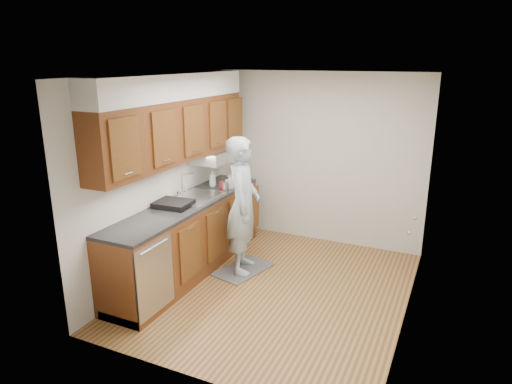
% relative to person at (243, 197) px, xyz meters
% --- Properties ---
extents(floor, '(3.50, 3.50, 0.00)m').
position_rel_person_xyz_m(floor, '(0.57, -0.31, -1.01)').
color(floor, olive).
rests_on(floor, ground).
extents(ceiling, '(3.50, 3.50, 0.00)m').
position_rel_person_xyz_m(ceiling, '(0.57, -0.31, 1.49)').
color(ceiling, white).
rests_on(ceiling, wall_left).
extents(wall_left, '(0.02, 3.50, 2.50)m').
position_rel_person_xyz_m(wall_left, '(-0.93, -0.31, 0.24)').
color(wall_left, beige).
rests_on(wall_left, floor).
extents(wall_right, '(0.02, 3.50, 2.50)m').
position_rel_person_xyz_m(wall_right, '(2.07, -0.31, 0.24)').
color(wall_right, beige).
rests_on(wall_right, floor).
extents(wall_back, '(3.00, 0.02, 2.50)m').
position_rel_person_xyz_m(wall_back, '(0.57, 1.44, 0.24)').
color(wall_back, beige).
rests_on(wall_back, floor).
extents(counter, '(0.64, 2.80, 1.30)m').
position_rel_person_xyz_m(counter, '(-0.63, -0.31, -0.52)').
color(counter, brown).
rests_on(counter, floor).
extents(upper_cabinets, '(0.47, 2.80, 1.21)m').
position_rel_person_xyz_m(upper_cabinets, '(-0.76, -0.26, 0.94)').
color(upper_cabinets, brown).
rests_on(upper_cabinets, wall_left).
extents(closet_door, '(0.02, 1.22, 2.05)m').
position_rel_person_xyz_m(closet_door, '(2.06, -0.01, 0.02)').
color(closet_door, white).
rests_on(closet_door, wall_right).
extents(floor_mat, '(0.64, 0.88, 0.01)m').
position_rel_person_xyz_m(floor_mat, '(0.00, 0.00, -1.00)').
color(floor_mat, '#5D5D60').
rests_on(floor_mat, floor).
extents(person, '(0.67, 0.81, 1.98)m').
position_rel_person_xyz_m(person, '(0.00, 0.00, 0.00)').
color(person, '#99AFBB').
rests_on(person, floor_mat).
extents(soap_bottle_a, '(0.13, 0.13, 0.25)m').
position_rel_person_xyz_m(soap_bottle_a, '(-0.70, 0.46, 0.06)').
color(soap_bottle_a, silver).
rests_on(soap_bottle_a, counter).
extents(soap_bottle_b, '(0.11, 0.11, 0.19)m').
position_rel_person_xyz_m(soap_bottle_b, '(-0.44, 0.46, 0.03)').
color(soap_bottle_b, silver).
rests_on(soap_bottle_b, counter).
extents(soap_bottle_c, '(0.17, 0.17, 0.15)m').
position_rel_person_xyz_m(soap_bottle_c, '(-0.54, 0.73, 0.01)').
color(soap_bottle_c, silver).
rests_on(soap_bottle_c, counter).
extents(soda_can, '(0.09, 0.09, 0.12)m').
position_rel_person_xyz_m(soda_can, '(-0.50, 0.36, -0.01)').
color(soda_can, maroon).
rests_on(soda_can, counter).
extents(steel_can, '(0.08, 0.08, 0.12)m').
position_rel_person_xyz_m(steel_can, '(-0.44, 0.34, -0.01)').
color(steel_can, '#A5A5AA').
rests_on(steel_can, counter).
extents(dish_rack, '(0.45, 0.39, 0.07)m').
position_rel_person_xyz_m(dish_rack, '(-0.68, -0.53, -0.03)').
color(dish_rack, black).
rests_on(dish_rack, counter).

